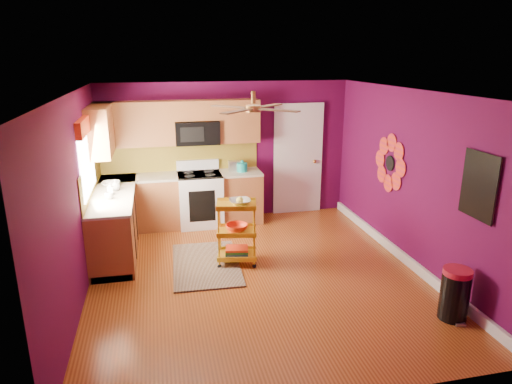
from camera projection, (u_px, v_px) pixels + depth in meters
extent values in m
plane|color=brown|center=(257.00, 275.00, 6.36)|extent=(5.00, 5.00, 0.00)
cube|color=#50093A|center=(227.00, 151.00, 8.33)|extent=(4.50, 0.04, 2.50)
cube|color=#50093A|center=(325.00, 275.00, 3.66)|extent=(4.50, 0.04, 2.50)
cube|color=#50093A|center=(76.00, 200.00, 5.53)|extent=(0.04, 5.00, 2.50)
cube|color=#50093A|center=(411.00, 179.00, 6.46)|extent=(0.04, 5.00, 2.50)
cube|color=silver|center=(257.00, 92.00, 5.64)|extent=(4.50, 5.00, 0.04)
cube|color=white|center=(402.00, 256.00, 6.80)|extent=(0.05, 4.90, 0.14)
cube|color=brown|center=(116.00, 222.00, 7.09)|extent=(0.60, 2.30, 0.90)
cube|color=brown|center=(183.00, 201.00, 8.11)|extent=(2.80, 0.60, 0.90)
cube|color=beige|center=(113.00, 193.00, 6.95)|extent=(0.63, 2.30, 0.04)
cube|color=beige|center=(182.00, 176.00, 7.97)|extent=(2.80, 0.63, 0.04)
cube|color=black|center=(118.00, 246.00, 7.20)|extent=(0.54, 2.30, 0.10)
cube|color=black|center=(184.00, 222.00, 8.22)|extent=(2.80, 0.54, 0.10)
cube|color=white|center=(200.00, 200.00, 8.14)|extent=(0.76, 0.66, 0.92)
cube|color=black|center=(199.00, 175.00, 8.01)|extent=(0.76, 0.62, 0.03)
cube|color=white|center=(198.00, 165.00, 8.23)|extent=(0.76, 0.06, 0.18)
cube|color=black|center=(202.00, 206.00, 7.84)|extent=(0.45, 0.02, 0.55)
cube|color=brown|center=(135.00, 124.00, 7.68)|extent=(1.32, 0.33, 0.75)
cube|color=brown|center=(238.00, 121.00, 8.05)|extent=(0.72, 0.33, 0.75)
cube|color=brown|center=(196.00, 110.00, 7.84)|extent=(0.76, 0.33, 0.34)
cube|color=brown|center=(101.00, 129.00, 7.13)|extent=(0.33, 1.30, 0.75)
cube|color=black|center=(197.00, 133.00, 7.92)|extent=(0.76, 0.38, 0.40)
cube|color=brown|center=(180.00, 157.00, 8.16)|extent=(2.80, 0.01, 0.51)
cube|color=brown|center=(91.00, 177.00, 6.81)|extent=(0.01, 2.30, 0.51)
cube|color=white|center=(87.00, 158.00, 6.43)|extent=(0.03, 1.20, 1.00)
cube|color=red|center=(85.00, 125.00, 6.30)|extent=(0.08, 1.35, 0.22)
cube|color=white|center=(298.00, 160.00, 8.66)|extent=(0.85, 0.04, 2.05)
cube|color=white|center=(298.00, 160.00, 8.64)|extent=(0.95, 0.02, 2.15)
sphere|color=#BF8C3F|center=(315.00, 161.00, 8.68)|extent=(0.07, 0.07, 0.07)
cylinder|color=black|center=(390.00, 163.00, 6.99)|extent=(0.01, 0.24, 0.24)
cube|color=#18A186|center=(480.00, 186.00, 5.06)|extent=(0.03, 0.52, 0.72)
cube|color=black|center=(479.00, 186.00, 5.06)|extent=(0.01, 0.56, 0.76)
cylinder|color=#BF8C3F|center=(253.00, 97.00, 5.85)|extent=(0.06, 0.06, 0.16)
cylinder|color=#BF8C3F|center=(253.00, 108.00, 5.89)|extent=(0.20, 0.20, 0.08)
cube|color=#4C2D19|center=(269.00, 106.00, 6.19)|extent=(0.47, 0.47, 0.01)
cube|color=#4C2D19|center=(229.00, 107.00, 6.08)|extent=(0.47, 0.47, 0.01)
cube|color=#4C2D19|center=(237.00, 111.00, 5.58)|extent=(0.47, 0.47, 0.01)
cube|color=#4C2D19|center=(279.00, 110.00, 5.69)|extent=(0.47, 0.47, 0.01)
cube|color=black|center=(206.00, 264.00, 6.66)|extent=(1.01, 1.58, 0.02)
cylinder|color=gold|center=(219.00, 238.00, 6.42)|extent=(0.02, 0.02, 0.87)
cylinder|color=gold|center=(254.00, 237.00, 6.43)|extent=(0.02, 0.02, 0.87)
cylinder|color=gold|center=(220.00, 229.00, 6.75)|extent=(0.02, 0.02, 0.87)
cylinder|color=gold|center=(254.00, 228.00, 6.77)|extent=(0.02, 0.02, 0.87)
sphere|color=black|center=(219.00, 266.00, 6.55)|extent=(0.06, 0.06, 0.06)
sphere|color=black|center=(254.00, 266.00, 6.56)|extent=(0.06, 0.06, 0.06)
sphere|color=black|center=(221.00, 256.00, 6.88)|extent=(0.06, 0.06, 0.06)
sphere|color=black|center=(254.00, 256.00, 6.90)|extent=(0.06, 0.06, 0.06)
cube|color=gold|center=(236.00, 206.00, 6.47)|extent=(0.63, 0.51, 0.03)
cube|color=gold|center=(237.00, 232.00, 6.59)|extent=(0.63, 0.51, 0.03)
cube|color=gold|center=(237.00, 255.00, 6.69)|extent=(0.63, 0.51, 0.03)
imported|color=beige|center=(240.00, 202.00, 6.46)|extent=(0.36, 0.36, 0.08)
sphere|color=yellow|center=(240.00, 200.00, 6.45)|extent=(0.10, 0.10, 0.10)
imported|color=red|center=(237.00, 228.00, 6.57)|extent=(0.37, 0.37, 0.10)
cube|color=navy|center=(237.00, 253.00, 6.68)|extent=(0.37, 0.30, 0.04)
cube|color=#267233|center=(237.00, 251.00, 6.67)|extent=(0.37, 0.30, 0.04)
cube|color=red|center=(237.00, 248.00, 6.66)|extent=(0.37, 0.30, 0.03)
cylinder|color=black|center=(454.00, 296.00, 5.24)|extent=(0.40, 0.40, 0.56)
cylinder|color=#B5192F|center=(458.00, 272.00, 5.15)|extent=(0.33, 0.33, 0.07)
cube|color=beige|center=(460.00, 324.00, 5.17)|extent=(0.12, 0.08, 0.03)
cylinder|color=teal|center=(242.00, 167.00, 8.14)|extent=(0.18, 0.18, 0.16)
sphere|color=teal|center=(242.00, 162.00, 8.11)|extent=(0.06, 0.06, 0.06)
cube|color=beige|center=(235.00, 166.00, 8.21)|extent=(0.22, 0.15, 0.18)
imported|color=#EA3F72|center=(110.00, 189.00, 6.79)|extent=(0.08, 0.08, 0.18)
imported|color=white|center=(116.00, 185.00, 7.01)|extent=(0.14, 0.14, 0.17)
imported|color=white|center=(111.00, 184.00, 7.25)|extent=(0.28, 0.28, 0.07)
imported|color=white|center=(109.00, 196.00, 6.60)|extent=(0.13, 0.13, 0.10)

